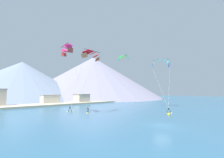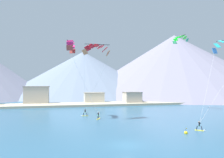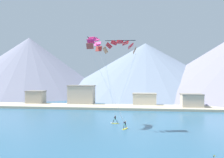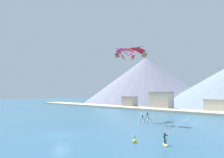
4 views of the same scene
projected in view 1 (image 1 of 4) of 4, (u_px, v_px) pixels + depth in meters
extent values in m
plane|color=#2D5B7A|center=(161.00, 125.00, 24.62)|extent=(400.00, 400.00, 0.00)
cube|color=yellow|center=(88.00, 113.00, 38.90)|extent=(1.02, 1.49, 0.07)
cylinder|color=black|center=(88.00, 112.00, 38.56)|extent=(0.20, 0.25, 0.68)
cylinder|color=black|center=(88.00, 111.00, 39.31)|extent=(0.20, 0.25, 0.68)
cube|color=#33B266|center=(88.00, 110.00, 38.97)|extent=(0.35, 0.32, 0.12)
cylinder|color=black|center=(88.00, 109.00, 39.02)|extent=(0.40, 0.33, 0.58)
cylinder|color=black|center=(88.00, 108.00, 38.89)|extent=(0.48, 0.28, 0.38)
cylinder|color=black|center=(88.00, 108.00, 39.10)|extent=(0.48, 0.28, 0.38)
cylinder|color=black|center=(87.00, 108.00, 38.94)|extent=(0.25, 0.48, 0.03)
sphere|color=tan|center=(89.00, 107.00, 39.08)|extent=(0.21, 0.21, 0.21)
cone|color=white|center=(87.00, 112.00, 39.73)|extent=(0.45, 0.43, 0.36)
cube|color=yellow|center=(169.00, 113.00, 38.55)|extent=(1.29, 1.36, 0.07)
cylinder|color=black|center=(167.00, 112.00, 38.60)|extent=(0.24, 0.24, 0.69)
cylinder|color=black|center=(170.00, 112.00, 38.56)|extent=(0.24, 0.24, 0.69)
cube|color=#33B266|center=(169.00, 110.00, 38.61)|extent=(0.36, 0.36, 0.12)
cylinder|color=black|center=(169.00, 109.00, 38.57)|extent=(0.39, 0.38, 0.58)
cylinder|color=black|center=(168.00, 108.00, 38.69)|extent=(0.42, 0.39, 0.38)
cylinder|color=black|center=(169.00, 108.00, 38.68)|extent=(0.42, 0.39, 0.38)
cylinder|color=black|center=(168.00, 108.00, 38.86)|extent=(0.37, 0.41, 0.03)
sphere|color=tan|center=(169.00, 108.00, 38.51)|extent=(0.21, 0.21, 0.21)
cone|color=white|center=(172.00, 113.00, 38.50)|extent=(0.47, 0.46, 0.36)
cube|color=yellow|center=(70.00, 112.00, 40.83)|extent=(1.46, 0.51, 0.07)
cylinder|color=black|center=(71.00, 110.00, 41.13)|extent=(0.24, 0.13, 0.70)
cylinder|color=black|center=(69.00, 111.00, 40.60)|extent=(0.24, 0.13, 0.70)
cube|color=#33B266|center=(70.00, 109.00, 40.90)|extent=(0.24, 0.30, 0.12)
cylinder|color=black|center=(70.00, 108.00, 40.98)|extent=(0.23, 0.38, 0.60)
cylinder|color=black|center=(70.00, 107.00, 41.00)|extent=(0.10, 0.51, 0.39)
cylinder|color=black|center=(70.00, 107.00, 40.85)|extent=(0.10, 0.51, 0.39)
cylinder|color=black|center=(70.00, 107.00, 40.79)|extent=(0.52, 0.06, 0.03)
sphere|color=brown|center=(70.00, 107.00, 41.11)|extent=(0.21, 0.21, 0.21)
cone|color=white|center=(67.00, 112.00, 40.26)|extent=(0.32, 0.37, 0.36)
cube|color=#B84036|center=(70.00, 50.00, 34.85)|extent=(1.36, 0.59, 1.10)
cube|color=#E52973|center=(69.00, 47.00, 35.33)|extent=(1.41, 0.96, 0.94)
cube|color=#E52973|center=(68.00, 45.00, 36.05)|extent=(1.44, 1.21, 0.62)
cube|color=#E52973|center=(67.00, 45.00, 36.90)|extent=(1.46, 1.29, 0.20)
cube|color=#E52973|center=(65.00, 47.00, 37.72)|extent=(1.45, 1.27, 0.62)
cube|color=#E52973|center=(64.00, 51.00, 38.39)|extent=(1.41, 1.08, 0.94)
cube|color=#B84036|center=(64.00, 54.00, 38.77)|extent=(1.35, 0.73, 1.10)
cylinder|color=black|center=(64.00, 45.00, 36.56)|extent=(0.56, 4.79, 0.10)
cylinder|color=silver|center=(79.00, 82.00, 36.83)|extent=(6.06, 1.68, 13.46)
cylinder|color=silver|center=(75.00, 82.00, 38.89)|extent=(5.26, 3.37, 13.46)
cube|color=#3671C2|center=(152.00, 66.00, 56.10)|extent=(1.77, 1.11, 1.41)
cube|color=#29D5D1|center=(154.00, 63.00, 55.87)|extent=(1.99, 1.55, 1.28)
cube|color=#29D5D1|center=(157.00, 60.00, 55.58)|extent=(2.10, 1.87, 0.92)
cube|color=#29D5D1|center=(161.00, 60.00, 55.29)|extent=(2.11, 2.03, 0.40)
cube|color=#29D5D1|center=(164.00, 60.00, 55.03)|extent=(2.01, 2.04, 0.92)
cube|color=#29D5D1|center=(167.00, 62.00, 54.87)|extent=(1.80, 1.88, 1.28)
cube|color=#3671C2|center=(169.00, 65.00, 54.83)|extent=(1.51, 1.54, 1.41)
cylinder|color=black|center=(160.00, 60.00, 56.00)|extent=(2.42, 5.47, 0.10)
cylinder|color=silver|center=(159.00, 84.00, 47.52)|extent=(11.68, 11.33, 13.45)
cylinder|color=silver|center=(169.00, 84.00, 46.85)|extent=(15.08, 6.12, 13.45)
cube|color=#B86A41|center=(98.00, 59.00, 40.29)|extent=(0.68, 1.67, 1.17)
cube|color=red|center=(96.00, 56.00, 39.91)|extent=(1.03, 1.73, 1.05)
cube|color=red|center=(93.00, 53.00, 39.25)|extent=(1.29, 1.76, 0.79)
cube|color=red|center=(90.00, 52.00, 38.42)|extent=(1.42, 1.76, 0.43)
cube|color=red|center=(88.00, 51.00, 37.51)|extent=(1.49, 1.73, 0.79)
cube|color=red|center=(86.00, 53.00, 36.64)|extent=(1.42, 1.67, 1.05)
cube|color=#B86A41|center=(84.00, 55.00, 35.93)|extent=(1.21, 1.58, 1.17)
cylinder|color=black|center=(93.00, 51.00, 38.06)|extent=(5.31, 0.25, 0.10)
cylinder|color=silver|center=(84.00, 84.00, 40.58)|extent=(4.48, 6.49, 12.54)
cylinder|color=silver|center=(77.00, 84.00, 38.23)|extent=(1.02, 7.77, 12.54)
cube|color=#3DA074|center=(119.00, 59.00, 66.77)|extent=(1.35, 0.59, 1.09)
cube|color=#0BDD1B|center=(120.00, 58.00, 66.38)|extent=(1.42, 0.91, 1.01)
cube|color=#0BDD1B|center=(121.00, 56.00, 65.93)|extent=(1.46, 1.17, 0.80)
cube|color=#0BDD1B|center=(123.00, 56.00, 65.49)|extent=(1.45, 1.31, 0.48)
cube|color=#0BDD1B|center=(125.00, 56.00, 65.11)|extent=(1.40, 1.39, 0.80)
cube|color=#0BDD1B|center=(127.00, 57.00, 64.85)|extent=(1.31, 1.36, 1.01)
cube|color=#3DA074|center=(129.00, 58.00, 64.74)|extent=(1.20, 1.19, 1.09)
cylinder|color=black|center=(124.00, 56.00, 65.96)|extent=(0.22, 4.68, 0.10)
sphere|color=yellow|center=(169.00, 115.00, 35.01)|extent=(0.56, 0.56, 0.56)
cylinder|color=black|center=(169.00, 113.00, 35.05)|extent=(0.04, 0.04, 0.44)
cube|color=yellow|center=(169.00, 112.00, 35.13)|extent=(0.18, 0.01, 0.12)
cube|color=#BCAD8E|center=(46.00, 105.00, 59.78)|extent=(180.00, 10.00, 0.70)
cube|color=#B7AD9E|center=(81.00, 99.00, 72.62)|extent=(5.97, 5.70, 4.21)
cube|color=gray|center=(82.00, 94.00, 72.81)|extent=(6.21, 5.93, 0.30)
cube|color=beige|center=(50.00, 100.00, 65.66)|extent=(7.21, 4.43, 3.97)
cube|color=gray|center=(50.00, 95.00, 65.85)|extent=(7.50, 4.60, 0.30)
cone|color=gray|center=(93.00, 77.00, 138.67)|extent=(122.35, 122.35, 37.79)
cone|color=slate|center=(22.00, 81.00, 103.63)|extent=(92.40, 92.40, 26.55)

